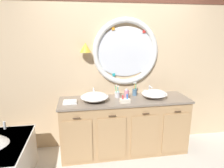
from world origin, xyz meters
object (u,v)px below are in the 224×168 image
Objects in this scene: sink_basin_left at (95,97)px; soap_dispenser at (127,94)px; folded_hand_towel at (70,102)px; toiletry_basket at (125,100)px; toothbrush_holder_right at (135,92)px; toothbrush_holder_left at (117,94)px; sink_basin_right at (154,94)px.

soap_dispenser is at bearing 4.70° from sink_basin_left.
sink_basin_left is 0.36m from folded_hand_towel.
toiletry_basket is at bearing -15.49° from sink_basin_left.
sink_basin_left reaches higher than toiletry_basket.
toiletry_basket is at bearing -5.98° from folded_hand_towel.
soap_dispenser is 1.12× the size of toiletry_basket.
sink_basin_left is at bearing -164.73° from toothbrush_holder_right.
toothbrush_holder_left is at bearing 104.63° from toiletry_basket.
sink_basin_left is 2.08× the size of folded_hand_towel.
sink_basin_left is 1.96× the size of toothbrush_holder_left.
toothbrush_holder_left reaches higher than sink_basin_right.
toothbrush_holder_right is at bearing 8.88° from toothbrush_holder_left.
sink_basin_left reaches higher than folded_hand_towel.
sink_basin_left is at bearing 5.91° from folded_hand_towel.
toothbrush_holder_left is 1.06× the size of folded_hand_towel.
sink_basin_right is at bearing 1.65° from folded_hand_towel.
sink_basin_right is 0.43m from soap_dispenser.
toothbrush_holder_right is at bearing 145.90° from sink_basin_right.
toothbrush_holder_right is 1.03m from folded_hand_towel.
soap_dispenser is (0.13, -0.09, 0.02)m from toothbrush_holder_left.
sink_basin_right is 1.86× the size of toothbrush_holder_left.
folded_hand_towel is (-1.27, -0.04, -0.05)m from sink_basin_right.
toothbrush_holder_left reaches higher than sink_basin_left.
toothbrush_holder_right reaches higher than toiletry_basket.
toothbrush_holder_right is 0.37m from toiletry_basket.
toiletry_basket is (0.07, -0.25, -0.02)m from toothbrush_holder_left.
sink_basin_right is at bearing -5.38° from soap_dispenser.
toothbrush_holder_left reaches higher than soap_dispenser.
sink_basin_left is 2.49× the size of soap_dispenser.
sink_basin_right reaches higher than toiletry_basket.
sink_basin_left is at bearing 180.00° from sink_basin_right.
toothbrush_holder_left is 1.43× the size of toiletry_basket.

